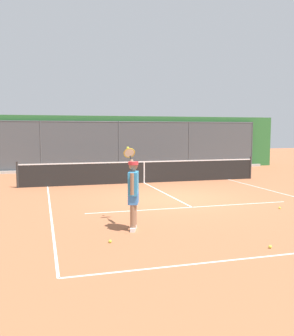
% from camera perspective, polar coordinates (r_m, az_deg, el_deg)
% --- Properties ---
extents(ground_plane, '(60.00, 60.00, 0.00)m').
position_cam_1_polar(ground_plane, '(12.72, 4.38, -4.72)').
color(ground_plane, '#A8603D').
extents(court_line_markings, '(8.32, 9.97, 0.01)m').
position_cam_1_polar(court_line_markings, '(11.12, 7.52, -6.27)').
color(court_line_markings, white).
rests_on(court_line_markings, ground).
extents(fence_backdrop, '(20.50, 1.37, 3.15)m').
position_cam_1_polar(fence_backdrop, '(22.36, -4.66, 3.83)').
color(fence_backdrop, '#474C51').
rests_on(fence_backdrop, ground).
extents(tennis_net, '(10.69, 0.09, 1.07)m').
position_cam_1_polar(tennis_net, '(16.44, -0.45, -0.58)').
color(tennis_net, '#2D2D2D').
rests_on(tennis_net, ground).
extents(tennis_player, '(0.43, 1.37, 1.90)m').
position_cam_1_polar(tennis_player, '(8.66, -2.12, -3.39)').
color(tennis_player, silver).
rests_on(tennis_player, ground).
extents(tennis_ball_near_net, '(0.07, 0.07, 0.07)m').
position_cam_1_polar(tennis_ball_near_net, '(11.74, 19.64, -5.76)').
color(tennis_ball_near_net, '#D6E042').
rests_on(tennis_ball_near_net, ground).
extents(tennis_ball_near_baseline, '(0.07, 0.07, 0.07)m').
position_cam_1_polar(tennis_ball_near_baseline, '(7.87, -5.67, -11.10)').
color(tennis_ball_near_baseline, '#C1D138').
rests_on(tennis_ball_near_baseline, ground).
extents(tennis_ball_by_sideline, '(0.07, 0.07, 0.07)m').
position_cam_1_polar(tennis_ball_by_sideline, '(7.88, 18.32, -11.36)').
color(tennis_ball_by_sideline, '#D6E042').
rests_on(tennis_ball_by_sideline, ground).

